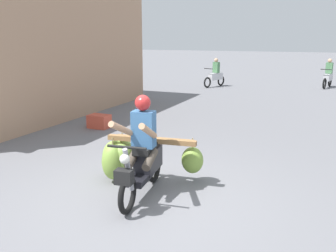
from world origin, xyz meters
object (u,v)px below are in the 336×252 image
object	(u,v)px
motorbike_main_loaded	(134,156)
produce_crate	(99,121)
motorbike_distant_ahead_left	(215,75)
motorbike_distant_ahead_right	(328,76)

from	to	relation	value
motorbike_main_loaded	produce_crate	size ratio (longest dim) A/B	3.32
motorbike_main_loaded	produce_crate	xyz separation A→B (m)	(-2.79, 3.13, -0.32)
motorbike_distant_ahead_left	motorbike_distant_ahead_right	distance (m)	5.46
motorbike_main_loaded	produce_crate	world-z (taller)	motorbike_main_loaded
motorbike_distant_ahead_left	produce_crate	xyz separation A→B (m)	(-0.46, -9.54, -0.39)
motorbike_main_loaded	motorbike_distant_ahead_left	world-z (taller)	motorbike_main_loaded
motorbike_main_loaded	motorbike_distant_ahead_left	distance (m)	12.88
produce_crate	motorbike_distant_ahead_left	bearing A→B (deg)	87.25
motorbike_distant_ahead_right	produce_crate	bearing A→B (deg)	-116.23
motorbike_main_loaded	motorbike_distant_ahead_left	bearing A→B (deg)	100.42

